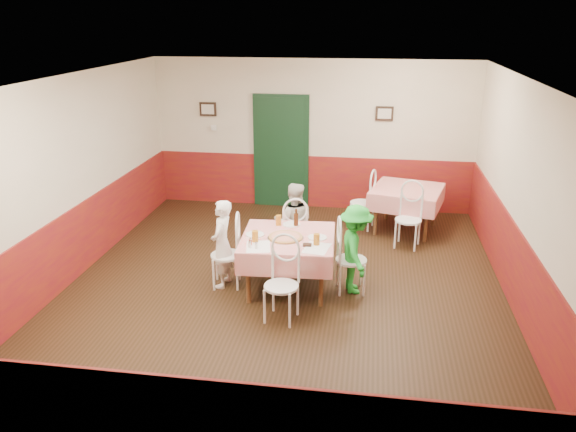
# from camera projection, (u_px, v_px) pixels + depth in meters

# --- Properties ---
(floor) EXTENTS (7.00, 7.00, 0.00)m
(floor) POSITION_uv_depth(u_px,v_px,m) (284.00, 287.00, 7.75)
(floor) COLOR black
(floor) RESTS_ON ground
(ceiling) EXTENTS (7.00, 7.00, 0.00)m
(ceiling) POSITION_uv_depth(u_px,v_px,m) (284.00, 80.00, 6.80)
(ceiling) COLOR white
(ceiling) RESTS_ON back_wall
(back_wall) EXTENTS (6.00, 0.10, 2.80)m
(back_wall) POSITION_uv_depth(u_px,v_px,m) (313.00, 135.00, 10.53)
(back_wall) COLOR beige
(back_wall) RESTS_ON ground
(front_wall) EXTENTS (6.00, 0.10, 2.80)m
(front_wall) POSITION_uv_depth(u_px,v_px,m) (208.00, 334.00, 4.02)
(front_wall) COLOR beige
(front_wall) RESTS_ON ground
(left_wall) EXTENTS (0.10, 7.00, 2.80)m
(left_wall) POSITION_uv_depth(u_px,v_px,m) (68.00, 181.00, 7.69)
(left_wall) COLOR beige
(left_wall) RESTS_ON ground
(right_wall) EXTENTS (0.10, 7.00, 2.80)m
(right_wall) POSITION_uv_depth(u_px,v_px,m) (526.00, 201.00, 6.85)
(right_wall) COLOR beige
(right_wall) RESTS_ON ground
(wainscot_back) EXTENTS (6.00, 0.03, 1.00)m
(wainscot_back) POSITION_uv_depth(u_px,v_px,m) (312.00, 182.00, 10.82)
(wainscot_back) COLOR maroon
(wainscot_back) RESTS_ON ground
(wainscot_left) EXTENTS (0.03, 7.00, 1.00)m
(wainscot_left) POSITION_uv_depth(u_px,v_px,m) (78.00, 241.00, 8.00)
(wainscot_left) COLOR maroon
(wainscot_left) RESTS_ON ground
(wainscot_right) EXTENTS (0.03, 7.00, 1.00)m
(wainscot_right) POSITION_uv_depth(u_px,v_px,m) (515.00, 268.00, 7.16)
(wainscot_right) COLOR maroon
(wainscot_right) RESTS_ON ground
(door) EXTENTS (0.96, 0.06, 2.10)m
(door) POSITION_uv_depth(u_px,v_px,m) (281.00, 153.00, 10.68)
(door) COLOR black
(door) RESTS_ON ground
(picture_left) EXTENTS (0.32, 0.03, 0.26)m
(picture_left) POSITION_uv_depth(u_px,v_px,m) (208.00, 109.00, 10.61)
(picture_left) COLOR black
(picture_left) RESTS_ON back_wall
(picture_right) EXTENTS (0.32, 0.03, 0.26)m
(picture_right) POSITION_uv_depth(u_px,v_px,m) (384.00, 114.00, 10.14)
(picture_right) COLOR black
(picture_right) RESTS_ON back_wall
(thermostat) EXTENTS (0.10, 0.03, 0.10)m
(thermostat) POSITION_uv_depth(u_px,v_px,m) (214.00, 128.00, 10.71)
(thermostat) COLOR white
(thermostat) RESTS_ON back_wall
(main_table) EXTENTS (1.28, 1.28, 0.77)m
(main_table) POSITION_uv_depth(u_px,v_px,m) (288.00, 263.00, 7.61)
(main_table) COLOR red
(main_table) RESTS_ON ground
(second_table) EXTENTS (1.36, 1.36, 0.77)m
(second_table) POSITION_uv_depth(u_px,v_px,m) (406.00, 209.00, 9.67)
(second_table) COLOR red
(second_table) RESTS_ON ground
(chair_left) EXTENTS (0.47, 0.47, 0.90)m
(chair_left) POSITION_uv_depth(u_px,v_px,m) (226.00, 255.00, 7.66)
(chair_left) COLOR white
(chair_left) RESTS_ON ground
(chair_right) EXTENTS (0.48, 0.48, 0.90)m
(chair_right) POSITION_uv_depth(u_px,v_px,m) (351.00, 260.00, 7.50)
(chair_right) COLOR white
(chair_right) RESTS_ON ground
(chair_far) EXTENTS (0.52, 0.52, 0.90)m
(chair_far) POSITION_uv_depth(u_px,v_px,m) (293.00, 234.00, 8.38)
(chair_far) COLOR white
(chair_far) RESTS_ON ground
(chair_near) EXTENTS (0.48, 0.48, 0.90)m
(chair_near) POSITION_uv_depth(u_px,v_px,m) (281.00, 286.00, 6.79)
(chair_near) COLOR white
(chair_near) RESTS_ON ground
(chair_second_a) EXTENTS (0.51, 0.51, 0.90)m
(chair_second_a) POSITION_uv_depth(u_px,v_px,m) (362.00, 203.00, 9.75)
(chair_second_a) COLOR white
(chair_second_a) RESTS_ON ground
(chair_second_b) EXTENTS (0.51, 0.51, 0.90)m
(chair_second_b) POSITION_uv_depth(u_px,v_px,m) (408.00, 220.00, 8.95)
(chair_second_b) COLOR white
(chair_second_b) RESTS_ON ground
(pizza) EXTENTS (0.47, 0.47, 0.03)m
(pizza) POSITION_uv_depth(u_px,v_px,m) (286.00, 237.00, 7.42)
(pizza) COLOR #B74723
(pizza) RESTS_ON main_table
(plate_left) EXTENTS (0.26, 0.26, 0.01)m
(plate_left) POSITION_uv_depth(u_px,v_px,m) (255.00, 234.00, 7.52)
(plate_left) COLOR white
(plate_left) RESTS_ON main_table
(plate_right) EXTENTS (0.26, 0.26, 0.01)m
(plate_right) POSITION_uv_depth(u_px,v_px,m) (317.00, 237.00, 7.43)
(plate_right) COLOR white
(plate_right) RESTS_ON main_table
(plate_far) EXTENTS (0.26, 0.26, 0.01)m
(plate_far) POSITION_uv_depth(u_px,v_px,m) (291.00, 224.00, 7.88)
(plate_far) COLOR white
(plate_far) RESTS_ON main_table
(glass_a) EXTENTS (0.09, 0.09, 0.15)m
(glass_a) POSITION_uv_depth(u_px,v_px,m) (255.00, 236.00, 7.28)
(glass_a) COLOR #BF7219
(glass_a) RESTS_ON main_table
(glass_b) EXTENTS (0.08, 0.08, 0.15)m
(glass_b) POSITION_uv_depth(u_px,v_px,m) (317.00, 239.00, 7.18)
(glass_b) COLOR #BF7219
(glass_b) RESTS_ON main_table
(glass_c) EXTENTS (0.08, 0.08, 0.14)m
(glass_c) POSITION_uv_depth(u_px,v_px,m) (279.00, 220.00, 7.85)
(glass_c) COLOR #BF7219
(glass_c) RESTS_ON main_table
(beer_bottle) EXTENTS (0.07, 0.07, 0.23)m
(beer_bottle) POSITION_uv_depth(u_px,v_px,m) (296.00, 219.00, 7.79)
(beer_bottle) COLOR #381C0A
(beer_bottle) RESTS_ON main_table
(shaker_a) EXTENTS (0.04, 0.04, 0.09)m
(shaker_a) POSITION_uv_depth(u_px,v_px,m) (250.00, 244.00, 7.10)
(shaker_a) COLOR silver
(shaker_a) RESTS_ON main_table
(shaker_b) EXTENTS (0.04, 0.04, 0.09)m
(shaker_b) POSITION_uv_depth(u_px,v_px,m) (256.00, 245.00, 7.07)
(shaker_b) COLOR silver
(shaker_b) RESTS_ON main_table
(shaker_c) EXTENTS (0.04, 0.04, 0.09)m
(shaker_c) POSITION_uv_depth(u_px,v_px,m) (251.00, 242.00, 7.18)
(shaker_c) COLOR #B23319
(shaker_c) RESTS_ON main_table
(menu_left) EXTENTS (0.37, 0.45, 0.00)m
(menu_left) POSITION_uv_depth(u_px,v_px,m) (258.00, 247.00, 7.15)
(menu_left) COLOR white
(menu_left) RESTS_ON main_table
(menu_right) EXTENTS (0.36, 0.44, 0.00)m
(menu_right) POSITION_uv_depth(u_px,v_px,m) (317.00, 248.00, 7.10)
(menu_right) COLOR white
(menu_right) RESTS_ON main_table
(wallet) EXTENTS (0.11, 0.10, 0.02)m
(wallet) POSITION_uv_depth(u_px,v_px,m) (307.00, 245.00, 7.18)
(wallet) COLOR black
(wallet) RESTS_ON main_table
(diner_left) EXTENTS (0.33, 0.47, 1.23)m
(diner_left) POSITION_uv_depth(u_px,v_px,m) (222.00, 244.00, 7.61)
(diner_left) COLOR gray
(diner_left) RESTS_ON ground
(diner_far) EXTENTS (0.65, 0.54, 1.23)m
(diner_far) POSITION_uv_depth(u_px,v_px,m) (294.00, 223.00, 8.37)
(diner_far) COLOR gray
(diner_far) RESTS_ON ground
(diner_right) EXTENTS (0.61, 0.87, 1.22)m
(diner_right) POSITION_uv_depth(u_px,v_px,m) (355.00, 249.00, 7.45)
(diner_right) COLOR gray
(diner_right) RESTS_ON ground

